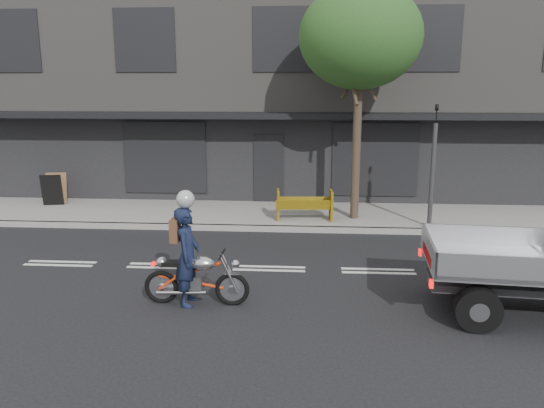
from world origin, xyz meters
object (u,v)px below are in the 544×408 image
at_px(traffic_light_pole, 432,173).
at_px(rider, 188,256).
at_px(street_tree, 360,37).
at_px(construction_barrier, 304,206).
at_px(motorcycle, 196,277).
at_px(sandwich_board, 52,190).

distance_m(traffic_light_pole, rider, 7.75).
relative_size(street_tree, construction_barrier, 4.10).
bearing_deg(motorcycle, sandwich_board, 131.63).
bearing_deg(rider, traffic_light_pole, -45.52).
height_order(street_tree, traffic_light_pole, street_tree).
xyz_separation_m(traffic_light_pole, sandwich_board, (-11.67, 1.80, -0.99)).
bearing_deg(motorcycle, construction_barrier, 71.61).
xyz_separation_m(motorcycle, sandwich_board, (-6.27, 7.17, 0.14)).
bearing_deg(motorcycle, traffic_light_pole, 45.27).
bearing_deg(rider, street_tree, -29.29).
height_order(rider, construction_barrier, rider).
distance_m(traffic_light_pole, sandwich_board, 11.85).
distance_m(rider, construction_barrier, 6.04).
relative_size(motorcycle, construction_barrier, 1.20).
bearing_deg(traffic_light_pole, street_tree, 156.97).
xyz_separation_m(street_tree, motorcycle, (-3.40, -6.22, -4.75)).
xyz_separation_m(motorcycle, construction_barrier, (1.93, 5.66, 0.09)).
height_order(construction_barrier, sandwich_board, sandwich_board).
distance_m(rider, sandwich_board, 9.43).
xyz_separation_m(construction_barrier, sandwich_board, (-8.20, 1.50, 0.05)).
distance_m(motorcycle, rider, 0.43).
distance_m(street_tree, motorcycle, 8.53).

